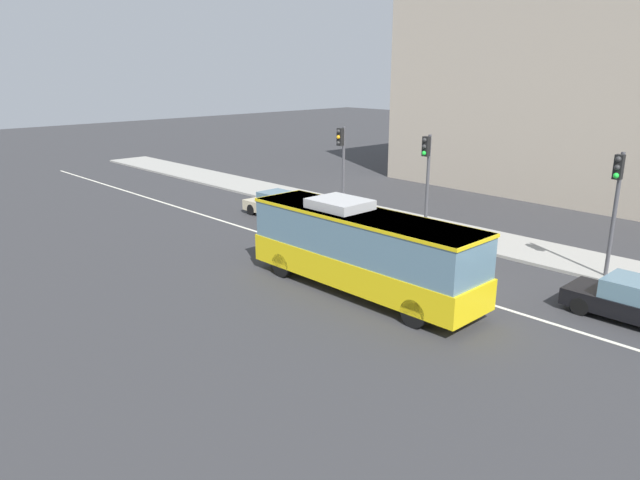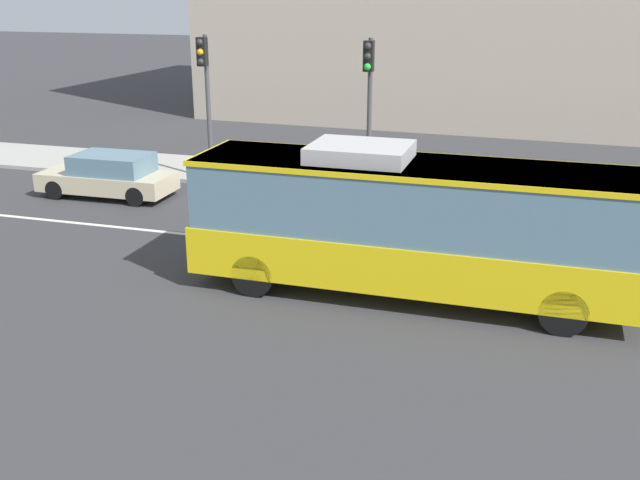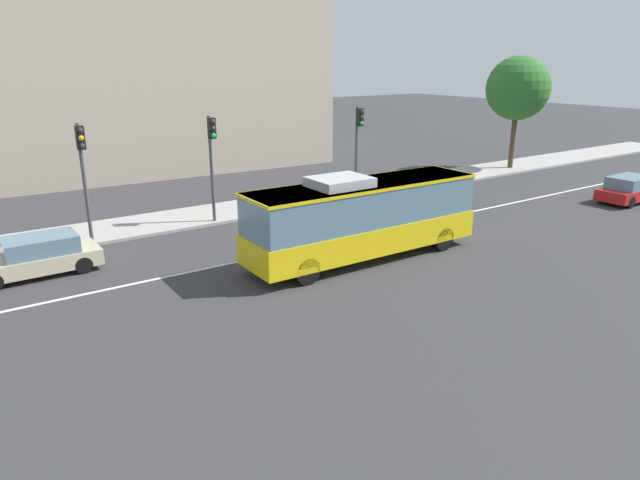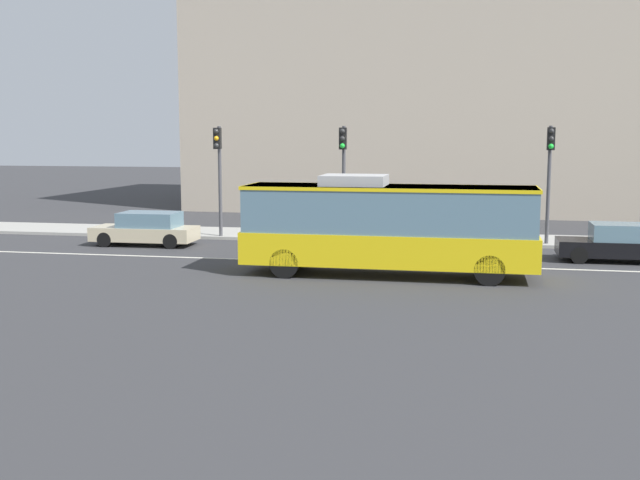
% 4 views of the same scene
% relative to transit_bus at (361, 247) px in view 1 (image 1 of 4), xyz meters
% --- Properties ---
extents(ground_plane, '(160.00, 160.00, 0.00)m').
position_rel_transit_bus_xyz_m(ground_plane, '(1.63, 2.43, -1.81)').
color(ground_plane, '#333335').
extents(sidewalk_kerb, '(80.00, 3.63, 0.14)m').
position_rel_transit_bus_xyz_m(sidewalk_kerb, '(1.63, 9.50, -1.74)').
color(sidewalk_kerb, '#9E9B93').
rests_on(sidewalk_kerb, ground_plane).
extents(lane_centre_line, '(76.00, 0.16, 0.01)m').
position_rel_transit_bus_xyz_m(lane_centre_line, '(1.63, 2.43, -1.80)').
color(lane_centre_line, silver).
rests_on(lane_centre_line, ground_plane).
extents(transit_bus, '(10.02, 2.57, 3.46)m').
position_rel_transit_bus_xyz_m(transit_bus, '(0.00, 0.00, 0.00)').
color(transit_bus, yellow).
rests_on(transit_bus, ground_plane).
extents(sedan_beige, '(4.53, 1.87, 1.46)m').
position_rel_transit_bus_xyz_m(sedan_beige, '(-11.15, 5.35, -1.09)').
color(sedan_beige, '#C6B793').
rests_on(sedan_beige, ground_plane).
extents(sedan_black, '(4.52, 1.85, 1.46)m').
position_rel_transit_bus_xyz_m(sedan_black, '(8.43, 4.64, -1.09)').
color(sedan_black, black).
rests_on(sedan_black, ground_plane).
extents(traffic_light_near_corner, '(0.32, 0.62, 5.20)m').
position_rel_transit_bus_xyz_m(traffic_light_near_corner, '(-2.84, 7.92, 1.75)').
color(traffic_light_near_corner, '#47474C').
rests_on(traffic_light_near_corner, ground_plane).
extents(traffic_light_mid_block, '(0.32, 0.62, 5.20)m').
position_rel_transit_bus_xyz_m(traffic_light_mid_block, '(-8.62, 7.88, 1.75)').
color(traffic_light_mid_block, '#47474C').
rests_on(traffic_light_mid_block, ground_plane).
extents(traffic_light_far_corner, '(0.32, 0.62, 5.20)m').
position_rel_transit_bus_xyz_m(traffic_light_far_corner, '(6.05, 8.13, 1.75)').
color(traffic_light_far_corner, '#47474C').
rests_on(traffic_light_far_corner, ground_plane).
extents(office_block_background, '(27.94, 18.69, 17.00)m').
position_rel_transit_bus_xyz_m(office_block_background, '(-1.21, 28.28, 6.69)').
color(office_block_background, '#B7A893').
rests_on(office_block_background, ground_plane).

